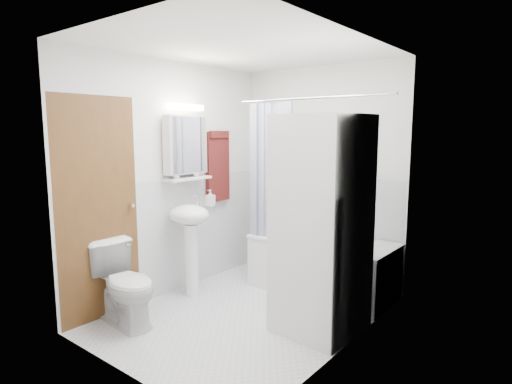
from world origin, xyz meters
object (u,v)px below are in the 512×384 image
Objects in this scene: toilet at (125,284)px; washer_dryer at (321,225)px; sink at (190,229)px; bathtub at (322,263)px.

washer_dryer is at bearing -49.93° from toilet.
toilet is (0.03, -0.81, -0.35)m from sink.
sink is 0.57× the size of washer_dryer.
washer_dryer is at bearing -61.72° from bathtub.
bathtub is at bearing -24.06° from toilet.
bathtub is 2.00m from toilet.
toilet is at bearing -141.54° from washer_dryer.
sink is at bearing 7.75° from toilet.
toilet is (-1.40, -0.97, -0.56)m from washer_dryer.
sink is 1.43× the size of toilet.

